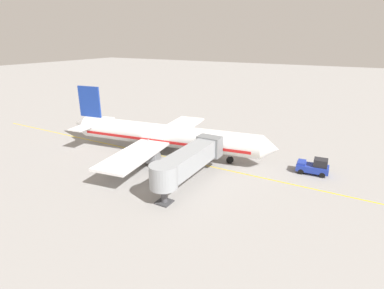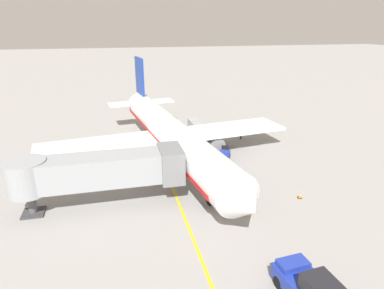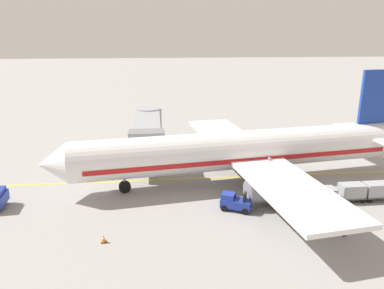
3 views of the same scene
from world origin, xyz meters
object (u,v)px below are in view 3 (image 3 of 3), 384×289
at_px(baggage_cart_third_in_train, 352,191).
at_px(safety_cone_nose_left, 104,239).
at_px(baggage_tug_lead, 235,202).
at_px(baggage_cart_second_in_train, 323,195).
at_px(baggage_cart_front, 288,198).
at_px(jet_bridge, 148,130).
at_px(ground_crew_wing_walker, 346,224).
at_px(baggage_cart_tail_end, 376,190).
at_px(parked_airliner, 243,151).

height_order(baggage_cart_third_in_train, safety_cone_nose_left, baggage_cart_third_in_train).
distance_m(baggage_tug_lead, baggage_cart_second_in_train, 7.57).
height_order(baggage_tug_lead, baggage_cart_front, baggage_tug_lead).
bearing_deg(jet_bridge, baggage_tug_lead, -152.48).
bearing_deg(jet_bridge, safety_cone_nose_left, 170.66).
relative_size(baggage_cart_second_in_train, safety_cone_nose_left, 4.93).
distance_m(baggage_cart_front, baggage_cart_second_in_train, 3.17).
distance_m(baggage_tug_lead, baggage_cart_front, 4.41).
bearing_deg(baggage_tug_lead, ground_crew_wing_walker, -124.85).
height_order(baggage_cart_second_in_train, ground_crew_wing_walker, ground_crew_wing_walker).
relative_size(baggage_cart_front, baggage_cart_third_in_train, 1.00).
xyz_separation_m(baggage_cart_third_in_train, ground_crew_wing_walker, (-5.54, 3.46, 0.00)).
distance_m(baggage_cart_second_in_train, baggage_cart_tail_end, 5.20).
xyz_separation_m(baggage_cart_tail_end, ground_crew_wing_walker, (-5.56, 5.74, 0.00)).
xyz_separation_m(baggage_cart_front, safety_cone_nose_left, (-3.83, 14.62, -0.66)).
bearing_deg(baggage_cart_tail_end, baggage_tug_lead, 93.13).
distance_m(ground_crew_wing_walker, safety_cone_nose_left, 17.25).
bearing_deg(baggage_cart_second_in_train, safety_cone_nose_left, 102.93).
relative_size(baggage_tug_lead, baggage_cart_third_in_train, 0.95).
distance_m(parked_airliner, ground_crew_wing_walker, 12.25).
distance_m(parked_airliner, baggage_cart_front, 7.04).
xyz_separation_m(baggage_cart_second_in_train, safety_cone_nose_left, (-4.08, 17.78, -0.66)).
xyz_separation_m(parked_airliner, baggage_cart_front, (-6.23, -2.41, -2.24)).
height_order(parked_airliner, baggage_tug_lead, parked_airliner).
bearing_deg(baggage_cart_tail_end, parked_airliner, 63.30).
relative_size(baggage_cart_front, safety_cone_nose_left, 4.93).
height_order(parked_airliner, baggage_cart_third_in_train, parked_airliner).
height_order(baggage_cart_second_in_train, baggage_cart_third_in_train, same).
bearing_deg(parked_airliner, baggage_cart_third_in_train, -122.68).
xyz_separation_m(baggage_tug_lead, baggage_cart_third_in_train, (0.68, -10.45, 0.24)).
xyz_separation_m(jet_bridge, baggage_cart_third_in_train, (-13.28, -17.72, -2.51)).
bearing_deg(parked_airliner, jet_bridge, 49.70).
bearing_deg(safety_cone_nose_left, baggage_cart_second_in_train, -77.07).
height_order(baggage_tug_lead, baggage_cart_tail_end, baggage_tug_lead).
xyz_separation_m(baggage_cart_front, baggage_cart_tail_end, (0.83, -8.33, 0.00)).
bearing_deg(ground_crew_wing_walker, baggage_cart_front, 28.64).
bearing_deg(safety_cone_nose_left, baggage_tug_lead, -68.84).
height_order(baggage_cart_tail_end, safety_cone_nose_left, baggage_cart_tail_end).
relative_size(baggage_cart_tail_end, safety_cone_nose_left, 4.93).
height_order(parked_airliner, baggage_cart_tail_end, parked_airliner).
bearing_deg(baggage_cart_tail_end, baggage_cart_third_in_train, 90.54).
height_order(ground_crew_wing_walker, safety_cone_nose_left, ground_crew_wing_walker).
height_order(parked_airliner, baggage_cart_second_in_train, parked_airliner).
xyz_separation_m(jet_bridge, baggage_cart_second_in_train, (-13.83, -14.83, -2.51)).
bearing_deg(baggage_cart_tail_end, ground_crew_wing_walker, 134.08).
distance_m(parked_airliner, jet_bridge, 12.16).
relative_size(baggage_cart_second_in_train, baggage_cart_third_in_train, 1.00).
distance_m(parked_airliner, baggage_cart_third_in_train, 10.29).
xyz_separation_m(parked_airliner, baggage_cart_second_in_train, (-5.97, -5.56, -2.24)).
distance_m(baggage_tug_lead, baggage_cart_third_in_train, 10.47).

